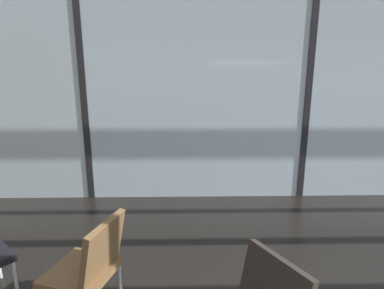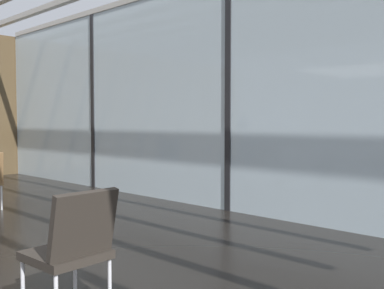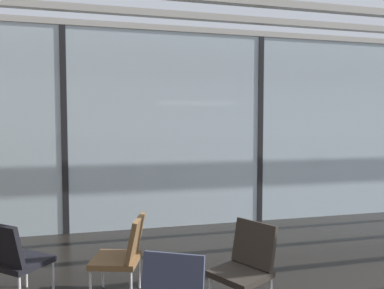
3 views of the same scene
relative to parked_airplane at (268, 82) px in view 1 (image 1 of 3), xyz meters
The scene contains 5 objects.
glass_curtain_wall 5.13m from the parked_airplane, 99.27° to the right, with size 14.00×0.08×3.46m, color silver.
window_mullion_0 6.66m from the parked_airplane, 130.54° to the right, with size 0.10×0.12×3.46m, color black.
window_mullion_1 5.13m from the parked_airplane, 99.27° to the right, with size 0.10×0.12×3.46m, color black.
parked_airplane is the anchor object (origin of this frame).
lounge_chair_2 8.45m from the parked_airplane, 114.79° to the right, with size 0.64×0.61×0.87m.
Camera 1 is at (-1.91, 0.74, 1.87)m, focal length 26.20 mm.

